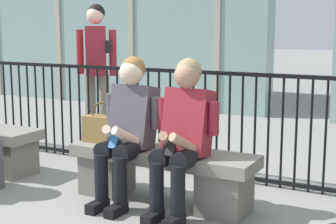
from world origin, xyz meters
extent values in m
plane|color=gray|center=(0.00, 0.00, 0.00)|extent=(60.00, 60.00, 0.00)
cube|color=gray|center=(0.00, 0.00, 0.40)|extent=(1.60, 0.44, 0.10)
cube|color=slate|center=(-0.56, 0.00, 0.17)|extent=(0.36, 0.37, 0.35)
cube|color=slate|center=(0.56, 0.00, 0.17)|extent=(0.36, 0.37, 0.35)
cylinder|color=black|center=(-0.34, -0.18, 0.47)|extent=(0.15, 0.40, 0.15)
cylinder|color=black|center=(-0.34, -0.38, 0.23)|extent=(0.11, 0.11, 0.45)
cube|color=black|center=(-0.34, -0.44, 0.04)|extent=(0.09, 0.22, 0.08)
cylinder|color=black|center=(-0.16, -0.18, 0.47)|extent=(0.15, 0.40, 0.15)
cylinder|color=black|center=(-0.16, -0.38, 0.23)|extent=(0.11, 0.11, 0.45)
cube|color=black|center=(-0.16, -0.44, 0.04)|extent=(0.09, 0.22, 0.08)
cube|color=#4C4751|center=(-0.25, -0.04, 0.71)|extent=(0.36, 0.30, 0.55)
cylinder|color=#4C4751|center=(-0.47, -0.04, 0.76)|extent=(0.08, 0.08, 0.26)
cylinder|color=beige|center=(-0.33, -0.26, 0.59)|extent=(0.16, 0.28, 0.20)
cylinder|color=#4C4751|center=(-0.03, -0.04, 0.76)|extent=(0.08, 0.08, 0.26)
cylinder|color=beige|center=(-0.17, -0.26, 0.59)|extent=(0.16, 0.28, 0.20)
cube|color=#2D6BB7|center=(-0.25, -0.32, 0.57)|extent=(0.07, 0.10, 0.13)
sphere|color=beige|center=(-0.25, -0.06, 1.08)|extent=(0.20, 0.20, 0.20)
sphere|color=olive|center=(-0.25, -0.03, 1.11)|extent=(0.20, 0.20, 0.20)
cylinder|color=black|center=(0.16, -0.18, 0.47)|extent=(0.15, 0.40, 0.15)
cylinder|color=black|center=(0.16, -0.38, 0.23)|extent=(0.11, 0.11, 0.45)
cube|color=black|center=(0.16, -0.44, 0.04)|extent=(0.09, 0.22, 0.08)
cylinder|color=black|center=(0.34, -0.18, 0.47)|extent=(0.15, 0.40, 0.15)
cylinder|color=black|center=(0.34, -0.38, 0.23)|extent=(0.11, 0.11, 0.45)
cube|color=black|center=(0.34, -0.44, 0.04)|extent=(0.09, 0.22, 0.08)
cube|color=maroon|center=(0.25, -0.04, 0.71)|extent=(0.36, 0.30, 0.55)
cylinder|color=maroon|center=(0.03, -0.04, 0.76)|extent=(0.08, 0.08, 0.26)
cylinder|color=tan|center=(0.17, -0.26, 0.59)|extent=(0.16, 0.28, 0.20)
cylinder|color=maroon|center=(0.47, -0.04, 0.76)|extent=(0.08, 0.08, 0.26)
cylinder|color=tan|center=(0.33, -0.26, 0.59)|extent=(0.16, 0.28, 0.20)
cube|color=black|center=(0.25, -0.32, 0.57)|extent=(0.07, 0.10, 0.13)
sphere|color=tan|center=(0.25, -0.06, 1.08)|extent=(0.20, 0.20, 0.20)
sphere|color=#997F59|center=(0.25, -0.03, 1.11)|extent=(0.20, 0.20, 0.20)
cube|color=olive|center=(-0.58, -0.01, 0.57)|extent=(0.36, 0.16, 0.23)
torus|color=brown|center=(-0.58, -0.01, 0.69)|extent=(0.25, 0.02, 0.25)
cylinder|color=gray|center=(-1.67, 1.23, 0.45)|extent=(0.13, 0.13, 0.90)
cube|color=black|center=(-1.67, 1.19, 0.03)|extent=(0.09, 0.22, 0.06)
cylinder|color=gray|center=(-1.47, 1.23, 0.45)|extent=(0.13, 0.13, 0.90)
cube|color=black|center=(-1.47, 1.19, 0.03)|extent=(0.09, 0.22, 0.06)
cube|color=maroon|center=(-1.57, 1.23, 1.18)|extent=(0.39, 0.44, 0.56)
cylinder|color=maroon|center=(-1.80, 1.23, 1.16)|extent=(0.08, 0.08, 0.52)
cylinder|color=maroon|center=(-1.33, 1.23, 1.16)|extent=(0.08, 0.08, 0.52)
sphere|color=beige|center=(-1.57, 1.23, 1.58)|extent=(0.20, 0.20, 0.20)
sphere|color=black|center=(-1.57, 1.25, 1.61)|extent=(0.20, 0.20, 0.20)
cube|color=black|center=(-1.33, 1.13, 1.23)|extent=(0.07, 0.01, 0.14)
cylinder|color=black|center=(-2.66, 0.84, 0.52)|extent=(0.02, 0.02, 1.04)
cylinder|color=black|center=(-2.53, 0.84, 0.52)|extent=(0.02, 0.02, 1.04)
cylinder|color=black|center=(-2.41, 0.84, 0.52)|extent=(0.02, 0.02, 1.04)
cylinder|color=black|center=(-2.28, 0.84, 0.52)|extent=(0.02, 0.02, 1.04)
cylinder|color=black|center=(-2.15, 0.84, 0.52)|extent=(0.02, 0.02, 1.04)
cylinder|color=black|center=(-2.03, 0.84, 0.52)|extent=(0.02, 0.02, 1.04)
cylinder|color=black|center=(-1.90, 0.84, 0.52)|extent=(0.02, 0.02, 1.04)
cylinder|color=black|center=(-1.77, 0.84, 0.52)|extent=(0.02, 0.02, 1.04)
cylinder|color=black|center=(-1.65, 0.84, 0.52)|extent=(0.02, 0.02, 1.04)
cylinder|color=black|center=(-1.52, 0.84, 0.52)|extent=(0.02, 0.02, 1.04)
cylinder|color=black|center=(-1.39, 0.84, 0.52)|extent=(0.02, 0.02, 1.04)
cylinder|color=black|center=(-1.27, 0.84, 0.52)|extent=(0.02, 0.02, 1.04)
cylinder|color=black|center=(-1.14, 0.84, 0.52)|extent=(0.02, 0.02, 1.04)
cylinder|color=black|center=(-1.01, 0.84, 0.52)|extent=(0.02, 0.02, 1.04)
cylinder|color=black|center=(-0.89, 0.84, 0.52)|extent=(0.02, 0.02, 1.04)
cylinder|color=black|center=(-0.76, 0.84, 0.52)|extent=(0.02, 0.02, 1.04)
cylinder|color=black|center=(-0.63, 0.84, 0.52)|extent=(0.02, 0.02, 1.04)
cylinder|color=black|center=(-0.51, 0.84, 0.52)|extent=(0.02, 0.02, 1.04)
cylinder|color=black|center=(-0.38, 0.84, 0.52)|extent=(0.02, 0.02, 1.04)
cylinder|color=black|center=(-0.25, 0.84, 0.52)|extent=(0.02, 0.02, 1.04)
cylinder|color=black|center=(-0.13, 0.84, 0.52)|extent=(0.02, 0.02, 1.04)
cylinder|color=black|center=(0.00, 0.84, 0.52)|extent=(0.02, 0.02, 1.04)
cylinder|color=black|center=(0.13, 0.84, 0.52)|extent=(0.02, 0.02, 1.04)
cylinder|color=black|center=(0.25, 0.84, 0.52)|extent=(0.02, 0.02, 1.04)
cylinder|color=black|center=(0.38, 0.84, 0.52)|extent=(0.02, 0.02, 1.04)
cylinder|color=black|center=(0.51, 0.84, 0.52)|extent=(0.02, 0.02, 1.04)
cylinder|color=black|center=(0.63, 0.84, 0.52)|extent=(0.02, 0.02, 1.04)
cylinder|color=black|center=(0.76, 0.84, 0.52)|extent=(0.02, 0.02, 1.04)
cylinder|color=black|center=(0.89, 0.84, 0.52)|extent=(0.02, 0.02, 1.04)
cylinder|color=black|center=(1.01, 0.84, 0.52)|extent=(0.02, 0.02, 1.04)
cylinder|color=black|center=(1.14, 0.84, 0.52)|extent=(0.02, 0.02, 1.04)
cube|color=black|center=(0.00, 0.84, 0.05)|extent=(7.35, 0.04, 0.04)
cube|color=black|center=(0.00, 0.84, 1.02)|extent=(7.35, 0.04, 0.04)
cube|color=slate|center=(-1.68, -0.03, 0.17)|extent=(0.36, 0.37, 0.35)
camera|label=1|loc=(2.00, -3.56, 1.45)|focal=54.32mm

